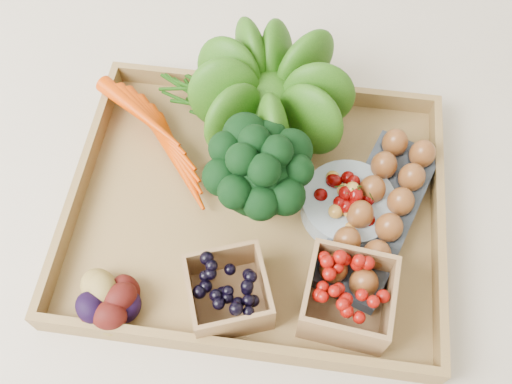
# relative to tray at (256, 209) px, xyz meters

# --- Properties ---
(ground) EXTENTS (4.00, 4.00, 0.00)m
(ground) POSITION_rel_tray_xyz_m (0.00, 0.00, -0.01)
(ground) COLOR beige
(ground) RESTS_ON ground
(tray) EXTENTS (0.55, 0.45, 0.01)m
(tray) POSITION_rel_tray_xyz_m (0.00, 0.00, 0.00)
(tray) COLOR olive
(tray) RESTS_ON ground
(carrots) EXTENTS (0.19, 0.14, 0.05)m
(carrots) POSITION_rel_tray_xyz_m (-0.15, 0.08, 0.03)
(carrots) COLOR #CE3800
(carrots) RESTS_ON tray
(lettuce) EXTENTS (0.17, 0.17, 0.17)m
(lettuce) POSITION_rel_tray_xyz_m (-0.01, 0.16, 0.09)
(lettuce) COLOR #14460B
(lettuce) RESTS_ON tray
(broccoli) EXTENTS (0.15, 0.15, 0.12)m
(broccoli) POSITION_rel_tray_xyz_m (0.00, -0.00, 0.07)
(broccoli) COLOR black
(broccoli) RESTS_ON tray
(cherry_bowl) EXTENTS (0.14, 0.14, 0.04)m
(cherry_bowl) POSITION_rel_tray_xyz_m (0.14, 0.01, 0.03)
(cherry_bowl) COLOR #8C9EA5
(cherry_bowl) RESTS_ON tray
(egg_carton) EXTENTS (0.19, 0.29, 0.03)m
(egg_carton) POSITION_rel_tray_xyz_m (0.18, -0.00, 0.02)
(egg_carton) COLOR #3A404A
(egg_carton) RESTS_ON tray
(potatoes) EXTENTS (0.13, 0.13, 0.07)m
(potatoes) POSITION_rel_tray_xyz_m (-0.18, -0.19, 0.04)
(potatoes) COLOR #360B08
(potatoes) RESTS_ON tray
(punnet_blackberry) EXTENTS (0.13, 0.13, 0.07)m
(punnet_blackberry) POSITION_rel_tray_xyz_m (-0.02, -0.15, 0.04)
(punnet_blackberry) COLOR black
(punnet_blackberry) RESTS_ON tray
(punnet_raspberry) EXTENTS (0.13, 0.13, 0.08)m
(punnet_raspberry) POSITION_rel_tray_xyz_m (0.14, -0.14, 0.05)
(punnet_raspberry) COLOR #7C0A05
(punnet_raspberry) RESTS_ON tray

